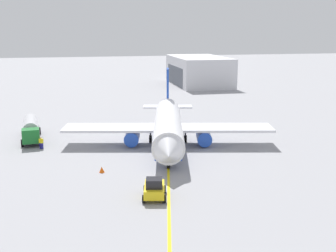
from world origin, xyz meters
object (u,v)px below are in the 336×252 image
at_px(airplane, 168,127).
at_px(safety_cone_nose, 102,170).
at_px(fuel_tanker, 31,128).
at_px(refueling_worker, 41,143).
at_px(pushback_tug, 154,189).

height_order(airplane, safety_cone_nose, airplane).
xyz_separation_m(airplane, fuel_tanker, (-7.90, -19.71, -1.07)).
height_order(refueling_worker, safety_cone_nose, refueling_worker).
xyz_separation_m(refueling_worker, safety_cone_nose, (12.03, 7.64, -0.46)).
bearing_deg(fuel_tanker, safety_cone_nose, 28.17).
relative_size(airplane, pushback_tug, 7.80).
distance_m(fuel_tanker, safety_cone_nose, 20.12).
bearing_deg(refueling_worker, safety_cone_nose, 32.42).
xyz_separation_m(fuel_tanker, refueling_worker, (5.66, 1.83, -0.91)).
height_order(airplane, pushback_tug, airplane).
relative_size(fuel_tanker, safety_cone_nose, 15.60).
bearing_deg(fuel_tanker, pushback_tug, 27.93).
relative_size(refueling_worker, safety_cone_nose, 2.39).
distance_m(airplane, pushback_tug, 19.60).
height_order(pushback_tug, safety_cone_nose, pushback_tug).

